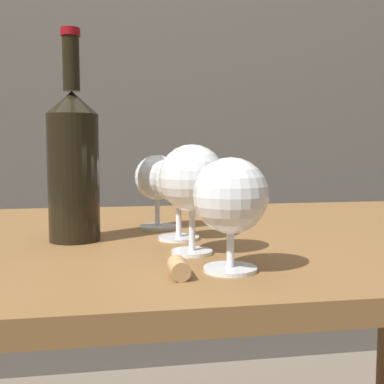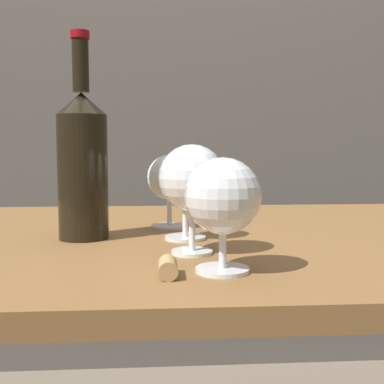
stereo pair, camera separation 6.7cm
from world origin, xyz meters
name	(u,v)px [view 1 (the left image)]	position (x,y,z in m)	size (l,w,h in m)	color
back_wall	(131,29)	(0.00, 1.07, 1.30)	(5.00, 0.08, 2.60)	#59544F
dining_table	(165,286)	(0.00, 0.00, 0.63)	(1.38, 0.77, 0.72)	brown
wine_glass_pinot	(231,197)	(0.05, -0.26, 0.81)	(0.09, 0.09, 0.14)	white
wine_glass_port	(192,180)	(0.02, -0.16, 0.82)	(0.09, 0.09, 0.15)	white
wine_glass_rose	(179,181)	(0.02, -0.05, 0.81)	(0.08, 0.08, 0.13)	white
wine_glass_empty	(157,180)	(-0.01, 0.06, 0.81)	(0.08, 0.08, 0.13)	white
wine_bottle	(73,162)	(-0.15, -0.03, 0.84)	(0.08, 0.08, 0.33)	black
cork	(179,268)	(-0.01, -0.28, 0.73)	(0.02, 0.02, 0.04)	tan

